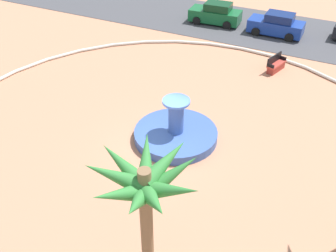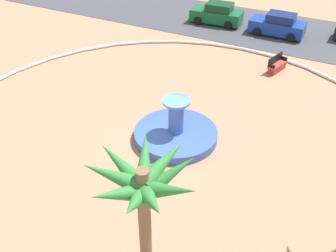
{
  "view_description": "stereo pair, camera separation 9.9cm",
  "coord_description": "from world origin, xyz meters",
  "px_view_note": "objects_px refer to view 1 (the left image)",
  "views": [
    {
      "loc": [
        6.62,
        -13.01,
        11.63
      ],
      "look_at": [
        0.08,
        0.21,
        1.0
      ],
      "focal_mm": 41.72,
      "sensor_mm": 36.0,
      "label": 1
    },
    {
      "loc": [
        6.71,
        -12.97,
        11.63
      ],
      "look_at": [
        0.08,
        0.21,
        1.0
      ],
      "focal_mm": 41.72,
      "sensor_mm": 36.0,
      "label": 2
    }
  ],
  "objects_px": {
    "fountain": "(176,133)",
    "palm_tree_by_curb": "(145,192)",
    "bench_east": "(276,65)",
    "parked_car_leftmost": "(216,14)",
    "parked_car_second": "(276,25)"
  },
  "relations": [
    {
      "from": "palm_tree_by_curb",
      "to": "parked_car_leftmost",
      "type": "bearing_deg",
      "value": 105.54
    },
    {
      "from": "bench_east",
      "to": "parked_car_leftmost",
      "type": "xyz_separation_m",
      "value": [
        -6.31,
        5.91,
        0.43
      ]
    },
    {
      "from": "parked_car_second",
      "to": "fountain",
      "type": "bearing_deg",
      "value": -94.62
    },
    {
      "from": "palm_tree_by_curb",
      "to": "parked_car_second",
      "type": "xyz_separation_m",
      "value": [
        -1.37,
        22.34,
        -3.42
      ]
    },
    {
      "from": "fountain",
      "to": "bench_east",
      "type": "bearing_deg",
      "value": 74.12
    },
    {
      "from": "palm_tree_by_curb",
      "to": "fountain",
      "type": "bearing_deg",
      "value": 109.19
    },
    {
      "from": "parked_car_leftmost",
      "to": "parked_car_second",
      "type": "height_order",
      "value": "same"
    },
    {
      "from": "palm_tree_by_curb",
      "to": "bench_east",
      "type": "relative_size",
      "value": 3.13
    },
    {
      "from": "bench_east",
      "to": "parked_car_second",
      "type": "distance_m",
      "value": 5.91
    },
    {
      "from": "bench_east",
      "to": "palm_tree_by_curb",
      "type": "bearing_deg",
      "value": -90.14
    },
    {
      "from": "fountain",
      "to": "palm_tree_by_curb",
      "type": "bearing_deg",
      "value": -70.81
    },
    {
      "from": "bench_east",
      "to": "parked_car_second",
      "type": "bearing_deg",
      "value": 103.88
    },
    {
      "from": "parked_car_leftmost",
      "to": "parked_car_second",
      "type": "distance_m",
      "value": 4.9
    },
    {
      "from": "palm_tree_by_curb",
      "to": "parked_car_leftmost",
      "type": "height_order",
      "value": "palm_tree_by_curb"
    },
    {
      "from": "palm_tree_by_curb",
      "to": "bench_east",
      "type": "height_order",
      "value": "palm_tree_by_curb"
    }
  ]
}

